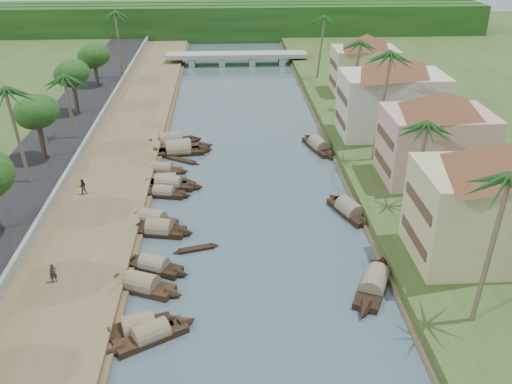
{
  "coord_description": "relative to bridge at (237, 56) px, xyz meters",
  "views": [
    {
      "loc": [
        -2.42,
        -42.19,
        27.48
      ],
      "look_at": [
        0.42,
        9.68,
        2.0
      ],
      "focal_mm": 40.0,
      "sensor_mm": 36.0,
      "label": 1
    }
  ],
  "objects": [
    {
      "name": "sampan_5",
      "position": [
        -9.03,
        -66.74,
        -1.31
      ],
      "size": [
        7.06,
        3.04,
        2.2
      ],
      "rotation": [
        0.0,
        0.0,
        -0.2
      ],
      "color": "black",
      "rests_on": "ground"
    },
    {
      "name": "sampan_11",
      "position": [
        -8.53,
        -46.81,
        -1.3
      ],
      "size": [
        9.01,
        3.07,
        2.5
      ],
      "rotation": [
        0.0,
        0.0,
        0.13
      ],
      "color": "black",
      "rests_on": "ground"
    },
    {
      "name": "person_far",
      "position": [
        -17.69,
        -59.32,
        -0.06
      ],
      "size": [
        0.99,
        0.87,
        1.72
      ],
      "primitive_type": "imported",
      "rotation": [
        0.0,
        0.0,
        3.44
      ],
      "color": "#2D291F",
      "rests_on": "left_bank"
    },
    {
      "name": "bridge",
      "position": [
        0.0,
        0.0,
        0.0
      ],
      "size": [
        28.0,
        4.0,
        2.4
      ],
      "color": "gray",
      "rests_on": "ground"
    },
    {
      "name": "sampan_15",
      "position": [
        9.83,
        -63.87,
        -1.31
      ],
      "size": [
        4.52,
        8.36,
        2.22
      ],
      "rotation": [
        0.0,
        0.0,
        1.93
      ],
      "color": "black",
      "rests_on": "ground"
    },
    {
      "name": "sampan_16",
      "position": [
        9.46,
        -46.07,
        -1.31
      ],
      "size": [
        4.22,
        9.4,
        2.26
      ],
      "rotation": [
        0.0,
        0.0,
        1.85
      ],
      "color": "black",
      "rests_on": "ground"
    },
    {
      "name": "sampan_8",
      "position": [
        -9.27,
        -55.86,
        -1.31
      ],
      "size": [
        6.22,
        1.75,
        1.96
      ],
      "rotation": [
        0.0,
        0.0,
        0.01
      ],
      "color": "black",
      "rests_on": "ground"
    },
    {
      "name": "sampan_10",
      "position": [
        -10.04,
        -52.51,
        -1.32
      ],
      "size": [
        6.46,
        2.25,
        1.81
      ],
      "rotation": [
        0.0,
        0.0,
        -0.15
      ],
      "color": "black",
      "rests_on": "ground"
    },
    {
      "name": "sampan_9",
      "position": [
        -9.0,
        -56.58,
        -1.31
      ],
      "size": [
        8.31,
        3.23,
        2.08
      ],
      "rotation": [
        0.0,
        0.0,
        -0.21
      ],
      "color": "black",
      "rests_on": "ground"
    },
    {
      "name": "palm_5",
      "position": [
        -24.0,
        -57.02,
        9.65
      ],
      "size": [
        3.2,
        3.2,
        11.76
      ],
      "color": "brown",
      "rests_on": "ground"
    },
    {
      "name": "sampan_12",
      "position": [
        -8.71,
        -45.8,
        -1.31
      ],
      "size": [
        9.69,
        4.01,
        2.26
      ],
      "rotation": [
        0.0,
        0.0,
        0.25
      ],
      "color": "black",
      "rests_on": "ground"
    },
    {
      "name": "tree_3",
      "position": [
        -24.0,
        -50.56,
        5.28
      ],
      "size": [
        4.56,
        4.56,
        7.59
      ],
      "color": "#463528",
      "rests_on": "ground"
    },
    {
      "name": "sampan_6",
      "position": [
        -9.82,
        -64.71,
        -1.31
      ],
      "size": [
        6.62,
        4.3,
        2.02
      ],
      "rotation": [
        0.0,
        0.0,
        -0.46
      ],
      "color": "black",
      "rests_on": "ground"
    },
    {
      "name": "person_near",
      "position": [
        -16.52,
        -75.41,
        -0.09
      ],
      "size": [
        0.72,
        0.62,
        1.66
      ],
      "primitive_type": "imported",
      "rotation": [
        0.0,
        0.0,
        0.45
      ],
      "color": "#26262D",
      "rests_on": "left_bank"
    },
    {
      "name": "building_distant",
      "position": [
        19.99,
        -24.0,
        4.16
      ],
      "size": [
        12.62,
        12.62,
        9.2
      ],
      "color": "#C0BB81",
      "rests_on": "right_bank"
    },
    {
      "name": "sampan_7",
      "position": [
        -9.33,
        -58.76,
        -1.32
      ],
      "size": [
        6.36,
        2.52,
        1.73
      ],
      "rotation": [
        0.0,
        0.0,
        -0.21
      ],
      "color": "black",
      "rests_on": "ground"
    },
    {
      "name": "building_near",
      "position": [
        18.99,
        -74.0,
        4.66
      ],
      "size": [
        14.85,
        14.85,
        10.2
      ],
      "color": "#C0BB81",
      "rests_on": "right_bank"
    },
    {
      "name": "ground",
      "position": [
        -0.0,
        -72.0,
        -1.72
      ],
      "size": [
        220.0,
        220.0,
        0.0
      ],
      "primitive_type": "plane",
      "color": "#3D525C",
      "rests_on": "ground"
    },
    {
      "name": "sampan_13",
      "position": [
        -9.76,
        -43.18,
        -1.3
      ],
      "size": [
        8.72,
        3.52,
        2.32
      ],
      "rotation": [
        0.0,
        0.0,
        0.21
      ],
      "color": "black",
      "rests_on": "ground"
    },
    {
      "name": "palm_7",
      "position": [
        14.0,
        -15.24,
        9.68
      ],
      "size": [
        3.2,
        3.2,
        12.0
      ],
      "color": "brown",
      "rests_on": "ground"
    },
    {
      "name": "sampan_14",
      "position": [
        9.23,
        -76.56,
        -1.3
      ],
      "size": [
        5.63,
        9.34,
        2.29
      ],
      "rotation": [
        0.0,
        0.0,
        1.13
      ],
      "color": "black",
      "rests_on": "ground"
    },
    {
      "name": "palm_6",
      "position": [
        -22.0,
        -43.8,
        7.49
      ],
      "size": [
        3.2,
        3.2,
        9.53
      ],
      "color": "brown",
      "rests_on": "ground"
    },
    {
      "name": "retaining_wall",
      "position": [
        -20.2,
        -52.0,
        -0.37
      ],
      "size": [
        0.4,
        180.0,
        1.1
      ],
      "primitive_type": "cube",
      "color": "gray",
      "rests_on": "left_bank"
    },
    {
      "name": "sampan_2",
      "position": [
        -8.16,
        -81.86,
        -1.31
      ],
      "size": [
        7.16,
        5.02,
        1.99
      ],
      "rotation": [
        0.0,
        0.0,
        0.53
      ],
      "color": "black",
      "rests_on": "ground"
    },
    {
      "name": "right_bank",
      "position": [
        19.0,
        -52.0,
        -1.12
      ],
      "size": [
        16.0,
        180.0,
        1.2
      ],
      "primitive_type": "cube",
      "color": "#2D481D",
      "rests_on": "ground"
    },
    {
      "name": "palm_3",
      "position": [
        16.0,
        -33.43,
        9.15
      ],
      "size": [
        3.2,
        3.2,
        11.44
      ],
      "color": "brown",
      "rests_on": "ground"
    },
    {
      "name": "palm_1",
      "position": [
        16.0,
        -64.43,
        7.84
      ],
      "size": [
        3.2,
        3.2,
        10.1
      ],
      "color": "brown",
      "rests_on": "ground"
    },
    {
      "name": "canoe_2",
      "position": [
        -8.11,
        -49.05,
        -1.62
      ],
      "size": [
        5.13,
        3.65,
        0.81
      ],
      "rotation": [
        0.0,
        0.0,
        -0.56
      ],
      "color": "black",
      "rests_on": "ground"
    },
    {
      "name": "road",
      "position": [
        -24.5,
        -52.0,
        -1.02
      ],
      "size": [
        8.0,
        180.0,
        1.4
      ],
      "primitive_type": "cube",
      "color": "black",
      "rests_on": "ground"
    },
    {
      "name": "tree_6",
      "position": [
        24.0,
        -42.62,
        5.05
      ],
      "size": [
        4.73,
        4.73,
        7.62
      ],
      "color": "#463528",
      "rests_on": "ground"
    },
    {
      "name": "tree_5",
      "position": [
        -24.0,
        -18.53,
        4.54
      ],
      "size": [
        4.71,
        4.71,
        6.88
      ],
      "color": "#463528",
      "rests_on": "ground"
    },
    {
      "name": "left_bank",
      "position": [
        -16.0,
        -52.0,
        -1.32
      ],
      "size": [
        10.0,
        180.0,
        0.8
      ],
      "primitive_type": "cube",
      "color": "brown",
      "rests_on": "ground"
    },
    {
      "name": "palm_0",
      "position": [
        15.0,
        -82.37,
        10.51
      ],
      "size": [
        3.2,
        3.2,
        12.88
      ],
      "color": "brown",
      "rests_on": "ground"
    },
    {
      "name": "sampan_4",
      "position": [
        -9.57,
        -75.72,
        -1.31
      ],
      "size": [
        7.61,
        4.5,
        2.16
      ],
      "rotation": [
        0.0,
        0.0,
        -0.41
      ],
      "color": "black",
      "rests_on": "ground"
    },
    {
      "name": "building_mid",
      "position": [
        19.99,
        -58.0,
        4.41
      ],
      "size": [
        14.11,
        14.11,
        9.7
      ],
      "color": "tan",
      "rests_on": "right_bank"
    },
    {
      "name": "sampan_1",
      "position": [
        -9.16,
        -80.92,
        -1.31
      ],
      "size": [
        7.01,
        3.59,
        2.07
      ],
      "rotation": [
        0.0,
        0.0,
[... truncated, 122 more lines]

